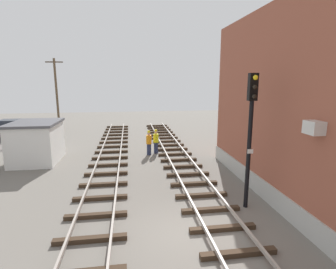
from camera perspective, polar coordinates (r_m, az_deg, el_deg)
name	(u,v)px	position (r m, az deg, el deg)	size (l,w,h in m)	color
ground_plane	(191,233)	(10.26, 5.01, -20.50)	(80.00, 80.00, 0.00)	slate
track_near_building	(223,228)	(10.50, 11.71, -19.09)	(2.50, 48.03, 0.32)	#38281C
track_centre	(90,238)	(10.08, -16.45, -20.73)	(2.50, 48.03, 0.32)	#38281C
signal_mast	(251,126)	(11.41, 17.41, 1.67)	(0.36, 0.40, 5.75)	black
control_hut	(36,142)	(20.01, -26.56, -1.42)	(3.00, 3.80, 2.76)	silver
parked_car_black	(14,128)	(29.91, -30.39, 1.15)	(4.20, 2.04, 1.76)	black
utility_pole_far	(57,93)	(31.80, -22.93, 8.19)	(1.80, 0.24, 7.86)	brown
track_worker_foreground	(156,141)	(20.12, -2.63, -1.49)	(0.40, 0.40, 1.87)	#262D4C
track_worker_distant	(149,143)	(19.68, -4.15, -1.79)	(0.40, 0.40, 1.87)	#262D4C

